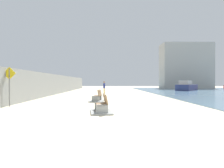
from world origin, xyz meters
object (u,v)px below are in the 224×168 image
(bench_near, at_px, (102,108))
(boat_distant, at_px, (187,87))
(pedestrian_sign, at_px, (9,82))
(person_walking, at_px, (104,87))
(bench_far, at_px, (97,99))

(bench_near, bearing_deg, boat_distant, 63.13)
(boat_distant, height_order, pedestrian_sign, pedestrian_sign)
(boat_distant, bearing_deg, pedestrian_sign, -128.37)
(bench_near, relative_size, pedestrian_sign, 0.84)
(bench_near, distance_m, pedestrian_sign, 7.04)
(pedestrian_sign, bearing_deg, person_walking, 64.91)
(bench_far, xyz_separation_m, boat_distant, (15.85, 23.38, 0.52))
(person_walking, relative_size, pedestrian_sign, 0.66)
(boat_distant, bearing_deg, bench_far, -124.13)
(person_walking, xyz_separation_m, boat_distant, (15.40, 14.15, -0.26))
(bench_near, bearing_deg, pedestrian_sign, 153.47)
(bench_far, height_order, person_walking, person_walking)
(bench_far, relative_size, person_walking, 1.27)
(bench_near, relative_size, bench_far, 1.00)
(bench_far, height_order, boat_distant, boat_distant)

